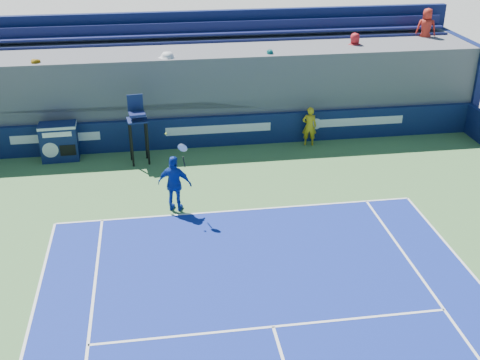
{
  "coord_description": "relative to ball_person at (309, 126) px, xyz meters",
  "views": [
    {
      "loc": [
        -2.33,
        -4.13,
        9.03
      ],
      "look_at": [
        0.0,
        11.5,
        1.25
      ],
      "focal_mm": 45.0,
      "sensor_mm": 36.0,
      "label": 1
    }
  ],
  "objects": [
    {
      "name": "stadium_seating",
      "position": [
        -3.4,
        2.49,
        1.07
      ],
      "size": [
        21.0,
        4.05,
        4.53
      ],
      "color": "#535358",
      "rests_on": "ground"
    },
    {
      "name": "ball_person",
      "position": [
        0.0,
        0.0,
        0.0
      ],
      "size": [
        0.61,
        0.46,
        1.53
      ],
      "primitive_type": "imported",
      "rotation": [
        0.0,
        0.0,
        2.96
      ],
      "color": "gold",
      "rests_on": "apron"
    },
    {
      "name": "umpire_chair",
      "position": [
        -6.41,
        -0.64,
        0.75
      ],
      "size": [
        0.79,
        0.79,
        2.48
      ],
      "color": "black",
      "rests_on": "ground"
    },
    {
      "name": "tennis_player",
      "position": [
        -5.32,
        -4.42,
        0.13
      ],
      "size": [
        1.13,
        0.76,
        2.57
      ],
      "color": "#1436A7",
      "rests_on": "apron"
    },
    {
      "name": "match_clock",
      "position": [
        -9.26,
        -0.0,
        -0.03
      ],
      "size": [
        1.34,
        0.77,
        1.4
      ],
      "color": "#0E1B48",
      "rests_on": "ground"
    },
    {
      "name": "back_hoarding",
      "position": [
        -3.44,
        0.45,
        -0.17
      ],
      "size": [
        20.4,
        0.21,
        1.2
      ],
      "color": "#0C1945",
      "rests_on": "ground"
    }
  ]
}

